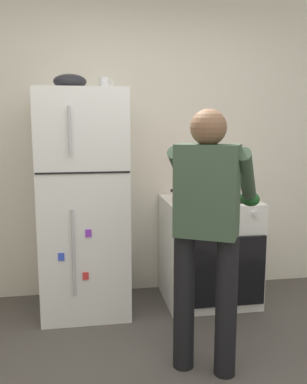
{
  "coord_description": "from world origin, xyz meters",
  "views": [
    {
      "loc": [
        -0.45,
        -1.81,
        1.53
      ],
      "look_at": [
        0.08,
        1.32,
        1.0
      ],
      "focal_mm": 39.81,
      "sensor_mm": 36.0,
      "label": 1
    }
  ],
  "objects_px": {
    "refrigerator": "(84,203)",
    "stove_range": "(209,251)",
    "coffee_mug": "(104,84)",
    "mixing_bowl": "(70,82)",
    "person_cook": "(208,218)",
    "red_pot": "(193,194)"
  },
  "relations": [
    {
      "from": "person_cook",
      "to": "red_pot",
      "type": "height_order",
      "value": "person_cook"
    },
    {
      "from": "stove_range",
      "to": "person_cook",
      "type": "bearing_deg",
      "value": -107.89
    },
    {
      "from": "stove_range",
      "to": "coffee_mug",
      "type": "relative_size",
      "value": 7.93
    },
    {
      "from": "coffee_mug",
      "to": "mixing_bowl",
      "type": "distance_m",
      "value": 0.27
    },
    {
      "from": "refrigerator",
      "to": "mixing_bowl",
      "type": "xyz_separation_m",
      "value": [
        -0.08,
        0.0,
        0.94
      ]
    },
    {
      "from": "red_pot",
      "to": "coffee_mug",
      "type": "bearing_deg",
      "value": 171.9
    },
    {
      "from": "refrigerator",
      "to": "person_cook",
      "type": "relative_size",
      "value": 1.11
    },
    {
      "from": "refrigerator",
      "to": "coffee_mug",
      "type": "bearing_deg",
      "value": 15.4
    },
    {
      "from": "stove_range",
      "to": "coffee_mug",
      "type": "xyz_separation_m",
      "value": [
        -0.86,
        0.06,
        1.38
      ]
    },
    {
      "from": "mixing_bowl",
      "to": "stove_range",
      "type": "bearing_deg",
      "value": -0.53
    },
    {
      "from": "refrigerator",
      "to": "mixing_bowl",
      "type": "relative_size",
      "value": 7.04
    },
    {
      "from": "coffee_mug",
      "to": "mixing_bowl",
      "type": "bearing_deg",
      "value": -169.22
    },
    {
      "from": "red_pot",
      "to": "coffee_mug",
      "type": "relative_size",
      "value": 3.33
    },
    {
      "from": "refrigerator",
      "to": "stove_range",
      "type": "height_order",
      "value": "refrigerator"
    },
    {
      "from": "stove_range",
      "to": "refrigerator",
      "type": "bearing_deg",
      "value": 179.45
    },
    {
      "from": "refrigerator",
      "to": "person_cook",
      "type": "bearing_deg",
      "value": -53.91
    },
    {
      "from": "stove_range",
      "to": "red_pot",
      "type": "bearing_deg",
      "value": -166.08
    },
    {
      "from": "refrigerator",
      "to": "stove_range",
      "type": "distance_m",
      "value": 1.14
    },
    {
      "from": "person_cook",
      "to": "coffee_mug",
      "type": "relative_size",
      "value": 14.28
    },
    {
      "from": "stove_range",
      "to": "mixing_bowl",
      "type": "relative_size",
      "value": 3.53
    },
    {
      "from": "person_cook",
      "to": "mixing_bowl",
      "type": "relative_size",
      "value": 6.36
    },
    {
      "from": "refrigerator",
      "to": "person_cook",
      "type": "distance_m",
      "value": 1.24
    }
  ]
}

